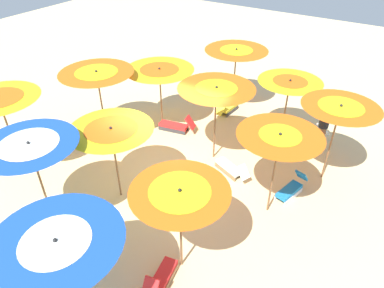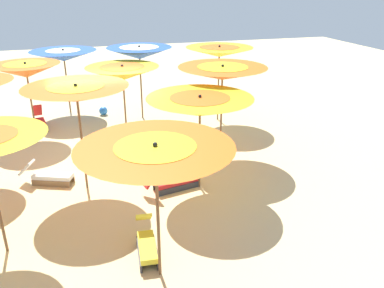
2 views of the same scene
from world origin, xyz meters
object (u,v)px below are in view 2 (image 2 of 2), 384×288
at_px(beach_umbrella_9, 64,56).
at_px(lounger_4, 147,242).
at_px(beach_umbrella_6, 26,70).
at_px(beach_ball, 103,111).
at_px(lounger_5, 172,181).
at_px(beach_umbrella_4, 76,94).
at_px(lounger_1, 40,121).
at_px(beach_umbrella_5, 200,106).
at_px(beach_umbrella_11, 219,52).
at_px(lounger_3, 49,176).
at_px(beach_umbrella_8, 222,73).
at_px(beach_umbrella_7, 123,73).
at_px(beach_umbrella_2, 156,158).
at_px(beach_umbrella_10, 139,53).

relative_size(beach_umbrella_9, lounger_4, 1.79).
height_order(beach_umbrella_6, beach_ball, beach_umbrella_6).
bearing_deg(lounger_5, beach_ball, 89.11).
height_order(beach_umbrella_4, lounger_1, beach_umbrella_4).
relative_size(beach_umbrella_5, beach_umbrella_11, 0.92).
bearing_deg(beach_umbrella_5, lounger_3, -108.80).
height_order(beach_umbrella_6, lounger_5, beach_umbrella_6).
bearing_deg(beach_umbrella_5, beach_umbrella_11, 155.10).
relative_size(beach_umbrella_6, beach_umbrella_11, 0.90).
xyz_separation_m(lounger_3, lounger_5, (1.07, 2.66, 0.01)).
relative_size(beach_umbrella_4, lounger_5, 1.83).
bearing_deg(beach_umbrella_8, lounger_4, -36.47).
xyz_separation_m(beach_umbrella_4, lounger_1, (-4.45, -1.25, -1.99)).
height_order(beach_umbrella_4, lounger_3, beach_umbrella_4).
distance_m(beach_umbrella_6, lounger_5, 5.74).
height_order(beach_umbrella_7, lounger_3, beach_umbrella_7).
xyz_separation_m(beach_umbrella_8, lounger_4, (3.63, -2.69, -2.00)).
bearing_deg(beach_umbrella_6, lounger_1, 172.79).
bearing_deg(lounger_4, beach_umbrella_2, 14.70).
xyz_separation_m(beach_umbrella_5, lounger_4, (1.99, -1.57, -1.71)).
distance_m(beach_umbrella_5, beach_umbrella_6, 5.88).
height_order(beach_umbrella_9, beach_umbrella_10, beach_umbrella_10).
relative_size(beach_umbrella_10, lounger_3, 1.97).
bearing_deg(beach_ball, beach_umbrella_8, 33.49).
height_order(beach_umbrella_2, lounger_4, beach_umbrella_2).
bearing_deg(beach_umbrella_8, beach_ball, -146.51).
height_order(beach_umbrella_10, lounger_5, beach_umbrella_10).
bearing_deg(lounger_5, lounger_4, -126.19).
relative_size(beach_umbrella_8, lounger_3, 1.95).
bearing_deg(beach_umbrella_6, beach_umbrella_7, 69.87).
xyz_separation_m(beach_umbrella_9, lounger_3, (5.37, -0.51, -1.81)).
relative_size(beach_umbrella_2, beach_umbrella_7, 1.05).
bearing_deg(beach_umbrella_9, lounger_1, -34.44).
bearing_deg(beach_umbrella_4, beach_umbrella_11, 128.97).
relative_size(beach_umbrella_11, beach_ball, 8.44).
height_order(lounger_3, lounger_5, lounger_5).
relative_size(beach_umbrella_6, lounger_3, 1.80).
relative_size(beach_umbrella_6, beach_ball, 7.61).
relative_size(beach_umbrella_7, beach_umbrella_8, 0.90).
distance_m(lounger_3, lounger_5, 2.87).
bearing_deg(lounger_3, beach_umbrella_7, 70.85).
xyz_separation_m(beach_umbrella_5, lounger_1, (-5.13, -3.72, -1.70)).
xyz_separation_m(beach_umbrella_4, beach_umbrella_9, (-5.82, -0.31, -0.20)).
distance_m(beach_umbrella_5, beach_umbrella_8, 2.01).
xyz_separation_m(beach_umbrella_7, lounger_1, (-1.61, -2.54, -1.73)).
distance_m(beach_umbrella_2, beach_umbrella_11, 7.69).
height_order(lounger_4, beach_ball, lounger_4).
distance_m(beach_umbrella_8, lounger_1, 6.27).
relative_size(beach_umbrella_6, beach_umbrella_7, 1.02).
relative_size(lounger_5, beach_ball, 4.51).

